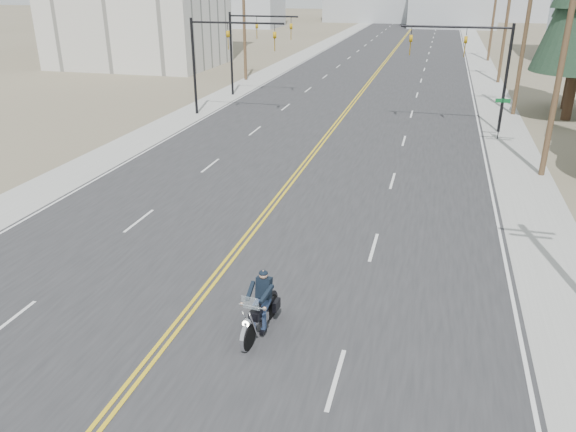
% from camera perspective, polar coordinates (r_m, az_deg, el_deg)
% --- Properties ---
extents(road, '(20.00, 200.00, 0.01)m').
position_cam_1_polar(road, '(78.48, 10.20, 15.57)').
color(road, '#303033').
rests_on(road, ground).
extents(sidewalk_left, '(3.00, 200.00, 0.01)m').
position_cam_1_polar(sidewalk_left, '(80.30, 1.69, 16.06)').
color(sidewalk_left, '#A5A5A0').
rests_on(sidewalk_left, ground).
extents(sidewalk_right, '(3.00, 200.00, 0.01)m').
position_cam_1_polar(sidewalk_right, '(78.33, 18.87, 14.73)').
color(sidewalk_right, '#A5A5A0').
rests_on(sidewalk_right, ground).
extents(traffic_mast_left, '(7.10, 0.26, 7.00)m').
position_cam_1_polar(traffic_mast_left, '(42.88, -7.08, 16.58)').
color(traffic_mast_left, black).
rests_on(traffic_mast_left, ground).
extents(traffic_mast_right, '(7.10, 0.26, 7.00)m').
position_cam_1_polar(traffic_mast_right, '(39.93, 18.59, 15.16)').
color(traffic_mast_right, black).
rests_on(traffic_mast_right, ground).
extents(traffic_mast_far, '(6.10, 0.26, 7.00)m').
position_cam_1_polar(traffic_mast_far, '(50.48, -3.96, 17.54)').
color(traffic_mast_far, black).
rests_on(traffic_mast_far, ground).
extents(street_sign, '(0.90, 0.06, 2.62)m').
position_cam_1_polar(street_sign, '(38.60, 20.85, 9.87)').
color(street_sign, black).
rests_on(street_sign, ground).
extents(utility_pole_b, '(2.20, 0.30, 11.50)m').
position_cam_1_polar(utility_pole_b, '(31.33, 26.12, 14.17)').
color(utility_pole_b, brown).
rests_on(utility_pole_b, ground).
extents(utility_pole_c, '(2.20, 0.30, 11.00)m').
position_cam_1_polar(utility_pole_c, '(46.11, 22.94, 16.47)').
color(utility_pole_c, brown).
rests_on(utility_pole_c, ground).
extents(utility_pole_d, '(2.20, 0.30, 11.50)m').
position_cam_1_polar(utility_pole_d, '(60.97, 21.34, 18.10)').
color(utility_pole_d, brown).
rests_on(utility_pole_d, ground).
extents(utility_pole_e, '(2.20, 0.30, 11.00)m').
position_cam_1_polar(utility_pole_e, '(77.91, 20.20, 18.79)').
color(utility_pole_e, brown).
rests_on(utility_pole_e, ground).
extents(utility_pole_left, '(2.20, 0.30, 10.50)m').
position_cam_1_polar(utility_pole_left, '(59.00, -4.47, 18.88)').
color(utility_pole_left, brown).
rests_on(utility_pole_left, ground).
extents(motorcyclist, '(1.24, 2.48, 1.87)m').
position_cam_1_polar(motorcyclist, '(16.28, -2.91, -8.97)').
color(motorcyclist, black).
rests_on(motorcyclist, ground).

